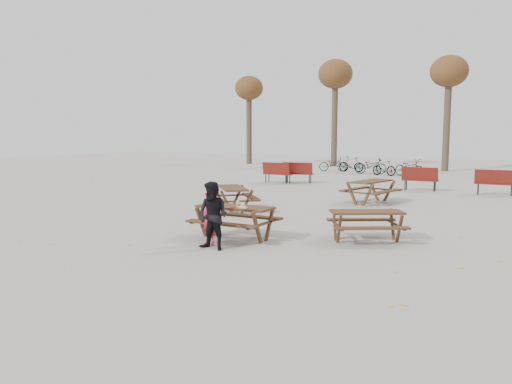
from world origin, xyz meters
The scene contains 14 objects.
ground centered at (0.00, 0.00, 0.00)m, with size 80.00×80.00×0.00m, color gray.
main_picnic_table centered at (0.00, 0.00, 0.59)m, with size 1.80×1.45×0.78m.
food_tray centered at (0.33, -0.20, 0.79)m, with size 0.18×0.11×0.04m, color white.
bread_roll centered at (0.33, -0.20, 0.83)m, with size 0.14×0.06×0.05m, color tan.
soda_bottle centered at (0.14, -0.11, 0.85)m, with size 0.07×0.07×0.17m.
child centered at (-0.17, -0.82, 0.60)m, with size 0.44×0.29×1.20m, color #B91741.
adult centered at (0.17, -1.18, 0.73)m, with size 0.71×0.55×1.46m, color black.
picnic_table_east centered at (2.77, 1.23, 0.35)m, with size 1.63×1.31×0.70m, color #3B2015, non-canonical shape.
picnic_table_north centered at (-2.23, 3.47, 0.39)m, with size 1.79×1.44×0.77m, color #3B2015, non-canonical shape.
picnic_table_far centered at (1.07, 7.43, 0.40)m, with size 1.86×1.50×0.80m, color #3B2015, non-canonical shape.
park_bench_row centered at (-0.64, 12.29, 0.52)m, with size 11.29×1.32×1.03m.
bicycle_row centered at (-2.59, 19.94, 0.48)m, with size 7.07×2.62×1.00m.
tree_row centered at (0.90, 25.15, 6.19)m, with size 32.17×3.52×8.26m.
fallen_leaves centered at (0.50, 2.50, 0.00)m, with size 11.00×11.00×0.01m, color gold, non-canonical shape.
Camera 1 is at (6.02, -9.80, 2.47)m, focal length 35.00 mm.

